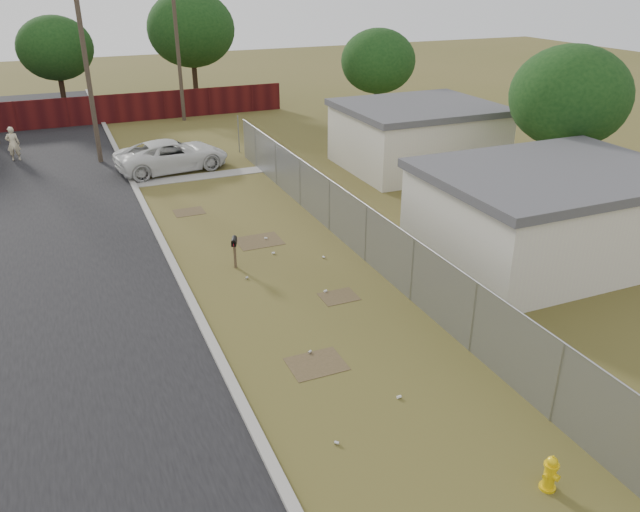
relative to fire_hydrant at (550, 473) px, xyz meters
name	(u,v)px	position (x,y,z in m)	size (l,w,h in m)	color
ground	(279,277)	(-1.67, 10.54, -0.37)	(120.00, 120.00, 0.00)	brown
street	(48,222)	(-8.43, 18.59, -0.35)	(15.10, 60.00, 0.12)	black
chainlink_fence	(353,228)	(1.45, 11.57, 0.43)	(0.10, 27.06, 2.02)	gray
privacy_fence	(51,114)	(-7.67, 35.54, 0.53)	(30.00, 0.12, 1.80)	#430E0E
utility_poles	(86,56)	(-5.33, 31.21, 4.32)	(12.60, 8.24, 9.00)	#473A2F
houses	(475,169)	(8.03, 13.67, 1.19)	(9.30, 17.24, 3.10)	beige
horizon_trees	(160,48)	(-0.83, 34.10, 4.26)	(33.32, 31.94, 7.78)	black
fire_hydrant	(550,473)	(0.00, 0.00, 0.00)	(0.39, 0.39, 0.79)	#DBB40B
mailbox	(234,244)	(-2.77, 11.75, 0.48)	(0.30, 0.46, 1.08)	brown
pickup_truck	(172,155)	(-2.50, 23.64, 0.38)	(2.50, 5.42, 1.51)	silver
pedestrian	(13,144)	(-9.67, 28.52, 0.52)	(0.65, 0.42, 1.78)	beige
scattered_litter	(304,301)	(-1.55, 8.65, -0.33)	(3.53, 11.05, 0.07)	silver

